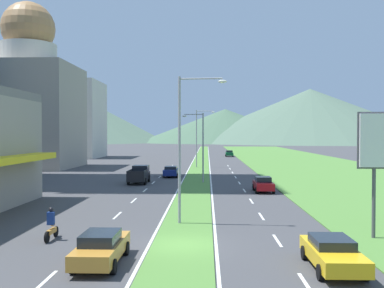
{
  "coord_description": "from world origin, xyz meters",
  "views": [
    {
      "loc": [
        1.27,
        -22.9,
        5.81
      ],
      "look_at": [
        -1.06,
        46.03,
        4.23
      ],
      "focal_mm": 41.59,
      "sensor_mm": 36.0,
      "label": 1
    }
  ],
  "objects_px": {
    "car_0": "(263,184)",
    "car_3": "(101,247)",
    "car_2": "(332,253)",
    "car_4": "(229,153)",
    "street_lamp_mid": "(201,143)",
    "street_lamp_far": "(198,135)",
    "street_lamp_near": "(185,139)",
    "pickup_truck_0": "(139,175)",
    "motorcycle_rider": "(51,226)",
    "car_1": "(171,171)"
  },
  "relations": [
    {
      "from": "street_lamp_near",
      "to": "car_2",
      "type": "height_order",
      "value": "street_lamp_near"
    },
    {
      "from": "pickup_truck_0",
      "to": "street_lamp_far",
      "type": "bearing_deg",
      "value": -15.03
    },
    {
      "from": "car_2",
      "to": "street_lamp_near",
      "type": "bearing_deg",
      "value": -143.77
    },
    {
      "from": "street_lamp_near",
      "to": "car_3",
      "type": "bearing_deg",
      "value": -110.25
    },
    {
      "from": "street_lamp_near",
      "to": "street_lamp_far",
      "type": "bearing_deg",
      "value": 90.05
    },
    {
      "from": "street_lamp_far",
      "to": "street_lamp_mid",
      "type": "bearing_deg",
      "value": -88.29
    },
    {
      "from": "pickup_truck_0",
      "to": "motorcycle_rider",
      "type": "relative_size",
      "value": 2.7
    },
    {
      "from": "street_lamp_far",
      "to": "car_1",
      "type": "height_order",
      "value": "street_lamp_far"
    },
    {
      "from": "street_lamp_far",
      "to": "car_3",
      "type": "bearing_deg",
      "value": -93.25
    },
    {
      "from": "car_3",
      "to": "car_4",
      "type": "height_order",
      "value": "car_4"
    },
    {
      "from": "car_3",
      "to": "motorcycle_rider",
      "type": "bearing_deg",
      "value": 41.07
    },
    {
      "from": "street_lamp_mid",
      "to": "car_0",
      "type": "bearing_deg",
      "value": -51.32
    },
    {
      "from": "car_0",
      "to": "motorcycle_rider",
      "type": "relative_size",
      "value": 2.1
    },
    {
      "from": "street_lamp_far",
      "to": "car_0",
      "type": "bearing_deg",
      "value": -77.48
    },
    {
      "from": "street_lamp_mid",
      "to": "motorcycle_rider",
      "type": "bearing_deg",
      "value": -105.16
    },
    {
      "from": "street_lamp_near",
      "to": "car_0",
      "type": "distance_m",
      "value": 18.23
    },
    {
      "from": "street_lamp_near",
      "to": "motorcycle_rider",
      "type": "bearing_deg",
      "value": -147.46
    },
    {
      "from": "car_2",
      "to": "car_3",
      "type": "xyz_separation_m",
      "value": [
        -10.09,
        0.42,
        0.03
      ]
    },
    {
      "from": "car_1",
      "to": "car_3",
      "type": "relative_size",
      "value": 0.99
    },
    {
      "from": "car_4",
      "to": "motorcycle_rider",
      "type": "relative_size",
      "value": 2.18
    },
    {
      "from": "pickup_truck_0",
      "to": "motorcycle_rider",
      "type": "height_order",
      "value": "pickup_truck_0"
    },
    {
      "from": "car_0",
      "to": "motorcycle_rider",
      "type": "distance_m",
      "value": 25.03
    },
    {
      "from": "car_1",
      "to": "motorcycle_rider",
      "type": "relative_size",
      "value": 2.37
    },
    {
      "from": "street_lamp_near",
      "to": "pickup_truck_0",
      "type": "xyz_separation_m",
      "value": [
        -6.58,
        23.79,
        -4.48
      ]
    },
    {
      "from": "car_2",
      "to": "car_4",
      "type": "height_order",
      "value": "car_4"
    },
    {
      "from": "car_4",
      "to": "motorcycle_rider",
      "type": "bearing_deg",
      "value": -9.02
    },
    {
      "from": "street_lamp_far",
      "to": "pickup_truck_0",
      "type": "bearing_deg",
      "value": -105.03
    },
    {
      "from": "street_lamp_mid",
      "to": "car_4",
      "type": "bearing_deg",
      "value": 83.95
    },
    {
      "from": "car_0",
      "to": "car_3",
      "type": "xyz_separation_m",
      "value": [
        -10.35,
        -25.02,
        -0.02
      ]
    },
    {
      "from": "car_1",
      "to": "street_lamp_far",
      "type": "bearing_deg",
      "value": -11.4
    },
    {
      "from": "street_lamp_far",
      "to": "car_2",
      "type": "relative_size",
      "value": 2.1
    },
    {
      "from": "street_lamp_far",
      "to": "car_4",
      "type": "relative_size",
      "value": 2.27
    },
    {
      "from": "pickup_truck_0",
      "to": "car_4",
      "type": "bearing_deg",
      "value": -12.63
    },
    {
      "from": "car_0",
      "to": "motorcycle_rider",
      "type": "bearing_deg",
      "value": -34.42
    },
    {
      "from": "car_3",
      "to": "car_4",
      "type": "distance_m",
      "value": 94.39
    },
    {
      "from": "street_lamp_near",
      "to": "car_3",
      "type": "distance_m",
      "value": 10.58
    },
    {
      "from": "street_lamp_mid",
      "to": "car_3",
      "type": "distance_m",
      "value": 33.48
    },
    {
      "from": "car_0",
      "to": "car_1",
      "type": "distance_m",
      "value": 18.5
    },
    {
      "from": "street_lamp_far",
      "to": "street_lamp_near",
      "type": "bearing_deg",
      "value": -89.95
    },
    {
      "from": "street_lamp_near",
      "to": "street_lamp_mid",
      "type": "relative_size",
      "value": 1.15
    },
    {
      "from": "car_4",
      "to": "street_lamp_mid",
      "type": "bearing_deg",
      "value": -6.05
    },
    {
      "from": "street_lamp_near",
      "to": "pickup_truck_0",
      "type": "relative_size",
      "value": 1.75
    },
    {
      "from": "car_4",
      "to": "pickup_truck_0",
      "type": "bearing_deg",
      "value": -12.63
    },
    {
      "from": "car_3",
      "to": "car_4",
      "type": "bearing_deg",
      "value": -6.32
    },
    {
      "from": "street_lamp_far",
      "to": "pickup_truck_0",
      "type": "relative_size",
      "value": 1.83
    },
    {
      "from": "street_lamp_far",
      "to": "motorcycle_rider",
      "type": "bearing_deg",
      "value": -97.62
    },
    {
      "from": "car_4",
      "to": "car_1",
      "type": "bearing_deg",
      "value": -11.13
    },
    {
      "from": "street_lamp_near",
      "to": "street_lamp_far",
      "type": "distance_m",
      "value": 48.14
    },
    {
      "from": "street_lamp_near",
      "to": "pickup_truck_0",
      "type": "bearing_deg",
      "value": 105.46
    },
    {
      "from": "car_0",
      "to": "pickup_truck_0",
      "type": "xyz_separation_m",
      "value": [
        -13.65,
        7.65,
        0.22
      ]
    }
  ]
}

